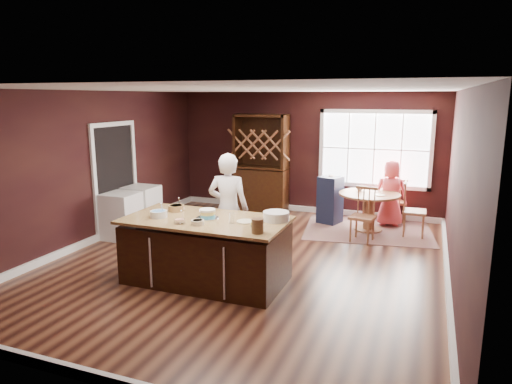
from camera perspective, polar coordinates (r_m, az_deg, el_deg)
room_shell at (r=7.07m, az=-1.01°, el=1.71°), size 7.00×7.00×7.00m
window at (r=10.04m, az=14.58°, el=5.21°), size 2.36×0.10×1.66m
doorway at (r=9.12m, az=-17.11°, el=1.41°), size 0.08×1.26×2.13m
kitchen_island at (r=6.56m, az=-6.23°, el=-7.40°), size 2.29×1.20×0.92m
dining_table at (r=9.19m, az=13.94°, el=-1.46°), size 1.17×1.17×0.75m
baker at (r=7.09m, az=-3.48°, el=-2.16°), size 0.69×0.50×1.76m
layer_cake at (r=6.43m, az=-6.10°, el=-2.72°), size 0.32×0.32×0.13m
bowl_blue at (r=6.60m, az=-12.07°, el=-2.70°), size 0.24×0.24×0.09m
bowl_yellow at (r=6.90m, az=-9.94°, el=-1.99°), size 0.24×0.24×0.09m
bowl_pink at (r=6.23m, az=-9.51°, el=-3.63°), size 0.16×0.16×0.06m
bowl_olive at (r=6.13m, az=-7.31°, el=-3.79°), size 0.17×0.17×0.06m
drinking_glass at (r=6.14m, az=-3.03°, el=-3.28°), size 0.07×0.07×0.14m
dinner_plate at (r=6.21m, az=-1.29°, el=-3.71°), size 0.25×0.25×0.02m
white_tub at (r=6.28m, az=2.53°, el=-3.03°), size 0.36×0.36×0.12m
stoneware_crock at (r=5.70m, az=0.19°, el=-4.26°), size 0.15×0.15×0.19m
toy_figurine at (r=5.95m, az=-0.41°, el=-4.05°), size 0.05×0.05×0.08m
rug at (r=9.32m, az=13.78°, el=-4.63°), size 2.66×2.19×0.01m
chair_east at (r=9.06m, az=19.21°, el=-2.03°), size 0.43×0.45×1.05m
chair_south at (r=8.46m, az=13.19°, el=-2.79°), size 0.48×0.47×1.01m
chair_north at (r=9.93m, az=16.93°, el=-0.97°), size 0.52×0.50×0.96m
seated_woman at (r=9.63m, az=16.49°, el=-0.14°), size 0.71×0.51×1.35m
high_chair at (r=9.58m, az=9.25°, el=-0.86°), size 0.52×0.52×1.03m
toddler at (r=9.58m, az=9.84°, el=0.94°), size 0.18×0.14×0.26m
table_plate at (r=8.98m, az=15.27°, el=-0.38°), size 0.19×0.19×0.01m
table_cup at (r=9.35m, az=12.84°, el=0.49°), size 0.14×0.14×0.10m
hutch at (r=10.42m, az=0.65°, el=3.62°), size 1.21×0.50×2.21m
washer at (r=8.80m, az=-16.45°, el=-2.89°), size 0.59×0.57×0.86m
dryer at (r=9.30m, az=-14.08°, el=-1.95°), size 0.60×0.58×0.87m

